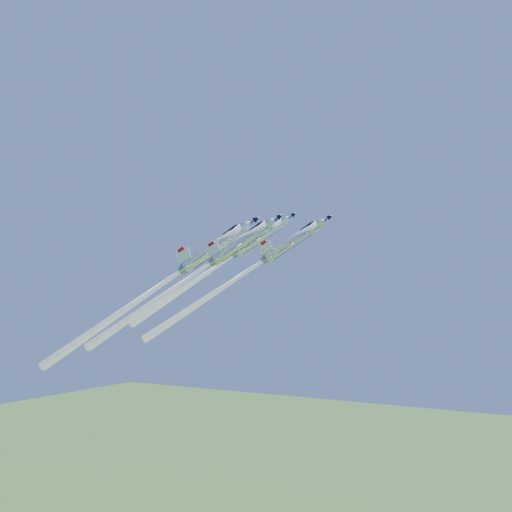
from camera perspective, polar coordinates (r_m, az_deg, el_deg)
The scene contains 4 objects.
jet_lead at distance 107.41m, azimuth -1.84°, elevation -2.16°, with size 33.83×12.67×29.28m.
jet_left at distance 115.90m, azimuth -4.25°, elevation -1.25°, with size 32.65×12.27×28.06m.
jet_right at distance 101.54m, azimuth -7.22°, elevation -2.55°, with size 34.10×12.76×29.56m.
jet_slot at distance 112.77m, azimuth -10.67°, elevation -3.66°, with size 42.46×15.85×36.97m.
Camera 1 is at (51.17, -89.61, 68.47)m, focal length 40.00 mm.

